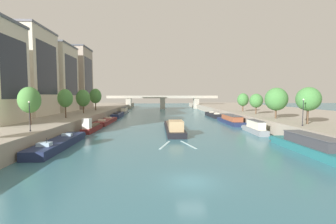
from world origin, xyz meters
TOP-DOWN VIEW (x-y plane):
  - ground_plane at (0.00, 0.00)m, footprint 400.00×400.00m
  - quay_left at (-37.29, 55.00)m, footprint 36.00×170.00m
  - quay_right at (37.29, 55.00)m, footprint 36.00×170.00m
  - barge_midriver at (0.52, 28.66)m, footprint 3.62×21.04m
  - wake_behind_barge at (-0.01, 15.23)m, footprint 5.60×5.88m
  - moored_boat_left_far at (-17.50, 14.26)m, footprint 3.08×15.80m
  - moored_boat_left_second at (-17.03, 29.25)m, footprint 2.17×10.39m
  - moored_boat_left_upstream at (-17.18, 43.66)m, footprint 3.48×15.92m
  - moored_boat_left_lone at (-17.21, 62.39)m, footprint 3.26×15.06m
  - moored_boat_left_end at (-16.94, 78.20)m, footprint 2.36×13.20m
  - moored_boat_right_downstream at (17.25, 9.60)m, footprint 3.25×14.70m
  - moored_boat_right_midway at (16.89, 25.65)m, footprint 2.21×10.43m
  - moored_boat_right_lone at (17.05, 41.40)m, footprint 3.43×16.78m
  - moored_boat_right_second at (17.11, 61.07)m, footprint 3.20×15.37m
  - tree_left_third at (-24.82, 20.37)m, footprint 3.60×3.60m
  - tree_left_nearest at (-23.74, 32.83)m, footprint 3.29×3.29m
  - tree_left_midway at (-23.95, 45.92)m, footprint 3.84×3.84m
  - tree_left_by_lamp at (-24.02, 59.02)m, footprint 3.99×3.99m
  - tree_right_nearest at (23.75, 19.59)m, footprint 4.08×4.08m
  - tree_right_by_lamp at (23.21, 29.49)m, footprint 4.78×4.78m
  - tree_right_far at (24.11, 41.72)m, footprint 3.55×3.55m
  - tree_right_second at (24.11, 51.43)m, footprint 3.50×3.50m
  - lamppost_left_bank at (-21.02, 13.29)m, footprint 0.28×0.28m
  - lamppost_right_bank at (21.26, 17.12)m, footprint 0.28×0.28m
  - building_left_tall at (-35.84, 39.54)m, footprint 11.02×13.37m
  - building_left_middle at (-35.84, 54.80)m, footprint 11.64×12.98m
  - building_left_far_end at (-35.84, 70.08)m, footprint 13.36×12.12m
  - bridge_far at (0.00, 110.68)m, footprint 62.59×4.40m

SIDE VIEW (x-z plane):
  - ground_plane at x=0.00m, z-range 0.00..0.00m
  - wake_behind_barge at x=-0.01m, z-range 0.00..0.03m
  - moored_boat_left_upstream at x=-17.18m, z-range -0.53..1.60m
  - moored_boat_left_far at x=-17.50m, z-range -0.53..1.75m
  - moored_boat_right_second at x=17.11m, z-range -0.53..1.87m
  - moored_boat_left_lone at x=-17.21m, z-range -0.52..1.87m
  - barge_midriver at x=0.52m, z-range -0.60..2.33m
  - moored_boat_left_second at x=-17.03m, z-range -0.66..2.45m
  - moored_boat_right_lone at x=17.05m, z-range -0.20..2.19m
  - moored_boat_right_downstream at x=17.25m, z-range -0.21..2.29m
  - moored_boat_right_midway at x=16.89m, z-range -0.22..2.42m
  - moored_boat_left_end at x=-16.94m, z-range -0.22..2.47m
  - quay_left at x=-37.29m, z-range 0.00..2.57m
  - quay_right at x=37.29m, z-range 0.00..2.57m
  - bridge_far at x=0.00m, z-range 1.04..8.55m
  - lamppost_left_bank at x=-21.02m, z-range 2.79..7.10m
  - lamppost_right_bank at x=21.26m, z-range 2.79..7.34m
  - tree_right_far at x=24.11m, z-range 3.42..8.97m
  - tree_right_second at x=24.11m, z-range 3.41..9.16m
  - tree_right_by_lamp at x=23.21m, z-range 3.43..10.22m
  - tree_left_third at x=-24.82m, z-range 3.60..10.16m
  - tree_left_midway at x=-23.95m, z-range 3.53..10.24m
  - tree_right_nearest at x=23.75m, z-range 3.73..10.29m
  - tree_left_nearest at x=-23.74m, z-range 3.76..10.28m
  - tree_left_by_lamp at x=-24.02m, z-range 3.75..11.11m
  - building_left_middle at x=-35.84m, z-range 2.59..23.64m
  - building_left_tall at x=-35.84m, z-range 2.59..24.38m
  - building_left_far_end at x=-35.84m, z-range 2.59..25.80m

